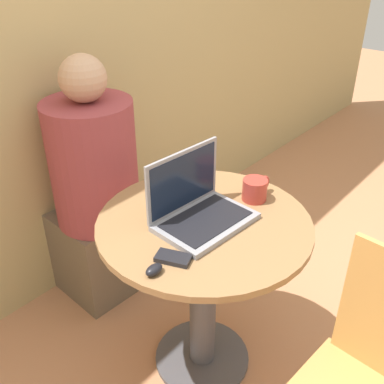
% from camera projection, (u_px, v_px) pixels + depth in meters
% --- Properties ---
extents(ground_plane, '(12.00, 12.00, 0.00)m').
position_uv_depth(ground_plane, '(202.00, 358.00, 1.93)').
color(ground_plane, tan).
extents(back_wall, '(7.00, 0.05, 2.60)m').
position_uv_depth(back_wall, '(32.00, 14.00, 1.76)').
color(back_wall, tan).
rests_on(back_wall, ground_plane).
extents(round_table, '(0.76, 0.76, 0.71)m').
position_uv_depth(round_table, '(203.00, 266.00, 1.67)').
color(round_table, '#4C4C51').
rests_on(round_table, ground_plane).
extents(laptop, '(0.34, 0.25, 0.24)m').
position_uv_depth(laptop, '(198.00, 207.00, 1.54)').
color(laptop, gray).
rests_on(laptop, round_table).
extents(cell_phone, '(0.09, 0.12, 0.02)m').
position_uv_depth(cell_phone, '(173.00, 258.00, 1.37)').
color(cell_phone, black).
rests_on(cell_phone, round_table).
extents(computer_mouse, '(0.06, 0.04, 0.03)m').
position_uv_depth(computer_mouse, '(154.00, 270.00, 1.32)').
color(computer_mouse, black).
rests_on(computer_mouse, round_table).
extents(coffee_cup, '(0.14, 0.09, 0.08)m').
position_uv_depth(coffee_cup, '(255.00, 189.00, 1.67)').
color(coffee_cup, '#B2382D').
rests_on(coffee_cup, round_table).
extents(person_seated, '(0.39, 0.59, 1.18)m').
position_uv_depth(person_seated, '(91.00, 203.00, 2.09)').
color(person_seated, brown).
rests_on(person_seated, ground_plane).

